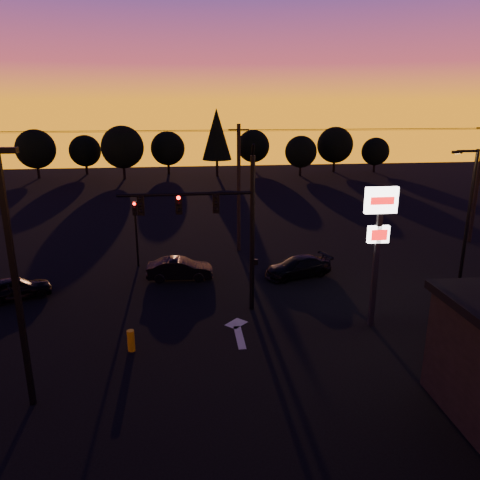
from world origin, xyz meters
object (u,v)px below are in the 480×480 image
object	(u,v)px
parking_lot_light	(13,267)
pylon_sign	(379,228)
car_left	(15,288)
car_right	(298,267)
secondary_signal	(136,224)
car_mid	(180,269)
bollard	(131,341)
streetlight	(467,214)
traffic_signal_mast	(220,219)

from	to	relation	value
parking_lot_light	pylon_sign	xyz separation A→B (m)	(14.50, 4.50, -0.36)
car_left	car_right	bearing A→B (deg)	-108.86
secondary_signal	car_mid	bearing A→B (deg)	-44.58
pylon_sign	bollard	xyz separation A→B (m)	(-11.34, -1.11, -4.43)
car_left	car_mid	size ratio (longest dim) A/B	0.93
streetlight	pylon_sign	bearing A→B (deg)	-149.92
car_mid	car_right	bearing A→B (deg)	-90.89
secondary_signal	bollard	bearing A→B (deg)	-86.61
car_right	traffic_signal_mast	bearing A→B (deg)	-65.40
bollard	car_mid	world-z (taller)	car_mid
secondary_signal	streetlight	distance (m)	19.89
streetlight	car_mid	world-z (taller)	streetlight
traffic_signal_mast	secondary_signal	xyz separation A→B (m)	(-4.90, 7.49, -2.07)
bollard	car_left	xyz separation A→B (m)	(-6.87, 6.44, 0.15)
traffic_signal_mast	car_mid	xyz separation A→B (m)	(-2.15, 4.78, -4.28)
traffic_signal_mast	car_left	bearing A→B (deg)	165.67
traffic_signal_mast	bollard	bearing A→B (deg)	-139.70
car_right	parking_lot_light	bearing A→B (deg)	-63.61
streetlight	car_right	xyz separation A→B (m)	(-8.87, 2.87, -3.81)
secondary_signal	car_right	distance (m)	10.75
pylon_sign	bollard	bearing A→B (deg)	-174.43
streetlight	car_mid	distance (m)	16.91
car_left	traffic_signal_mast	bearing A→B (deg)	-128.58
traffic_signal_mast	bollard	size ratio (longest dim) A/B	8.88
secondary_signal	parking_lot_light	world-z (taller)	parking_lot_light
streetlight	car_left	distance (m)	25.45
pylon_sign	bollard	size ratio (longest dim) A/B	7.03
traffic_signal_mast	parking_lot_light	xyz separation A→B (m)	(-7.40, -6.99, 0.33)
parking_lot_light	pylon_sign	distance (m)	15.19
parking_lot_light	car_right	size ratio (longest dim) A/B	2.16
pylon_sign	car_left	bearing A→B (deg)	163.68
bollard	car_mid	distance (m)	8.64
streetlight	car_right	distance (m)	10.07
pylon_sign	streetlight	xyz separation A→B (m)	(6.91, 4.00, -0.49)
bollard	car_left	distance (m)	9.42
parking_lot_light	car_right	xyz separation A→B (m)	(12.54, 11.37, -4.66)
pylon_sign	bollard	world-z (taller)	pylon_sign
streetlight	bollard	xyz separation A→B (m)	(-18.25, -5.11, -3.94)
bollard	car_left	size ratio (longest dim) A/B	0.26
bollard	pylon_sign	bearing A→B (deg)	5.57
bollard	secondary_signal	bearing A→B (deg)	93.39
streetlight	car_right	bearing A→B (deg)	162.08
bollard	car_right	size ratio (longest dim) A/B	0.23
pylon_sign	car_right	xyz separation A→B (m)	(-1.96, 6.87, -4.30)
parking_lot_light	streetlight	bearing A→B (deg)	21.65
secondary_signal	streetlight	world-z (taller)	streetlight
streetlight	bollard	world-z (taller)	streetlight
traffic_signal_mast	car_right	world-z (taller)	traffic_signal_mast
secondary_signal	streetlight	bearing A→B (deg)	-17.56
bollard	streetlight	bearing A→B (deg)	15.63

